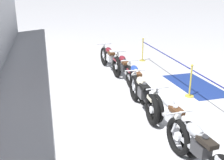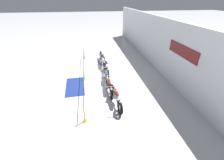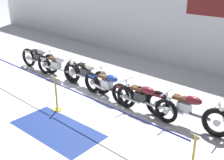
# 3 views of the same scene
# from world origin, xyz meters

# --- Properties ---
(ground_plane) EXTENTS (120.00, 120.00, 0.00)m
(ground_plane) POSITION_xyz_m (0.00, 0.00, 0.00)
(ground_plane) COLOR silver
(back_wall) EXTENTS (28.00, 0.29, 4.20)m
(back_wall) POSITION_xyz_m (0.01, 5.12, 2.10)
(back_wall) COLOR white
(back_wall) RESTS_ON ground
(motorcycle_silver_0) EXTENTS (2.22, 0.62, 0.98)m
(motorcycle_silver_0) POSITION_xyz_m (-3.41, 0.59, 0.49)
(motorcycle_silver_0) COLOR black
(motorcycle_silver_0) RESTS_ON ground
(motorcycle_silver_1) EXTENTS (2.34, 0.62, 0.96)m
(motorcycle_silver_1) POSITION_xyz_m (-2.07, 0.50, 0.48)
(motorcycle_silver_1) COLOR black
(motorcycle_silver_1) RESTS_ON ground
(motorcycle_cream_2) EXTENTS (2.39, 0.62, 0.98)m
(motorcycle_cream_2) POSITION_xyz_m (-0.59, 0.68, 0.48)
(motorcycle_cream_2) COLOR black
(motorcycle_cream_2) RESTS_ON ground
(motorcycle_blue_3) EXTENTS (2.31, 0.62, 0.94)m
(motorcycle_blue_3) POSITION_xyz_m (0.67, 0.46, 0.46)
(motorcycle_blue_3) COLOR black
(motorcycle_blue_3) RESTS_ON ground
(motorcycle_maroon_4) EXTENTS (2.33, 0.62, 0.93)m
(motorcycle_maroon_4) POSITION_xyz_m (2.04, 0.47, 0.46)
(motorcycle_maroon_4) COLOR black
(motorcycle_maroon_4) RESTS_ON ground
(motorcycle_maroon_5) EXTENTS (2.48, 0.62, 0.97)m
(motorcycle_maroon_5) POSITION_xyz_m (3.33, 0.67, 0.48)
(motorcycle_maroon_5) COLOR black
(motorcycle_maroon_5) RESTS_ON ground
(stanchion_far_left) EXTENTS (8.99, 0.28, 1.05)m
(stanchion_far_left) POSITION_xyz_m (-1.35, -1.13, 0.72)
(stanchion_far_left) COLOR gold
(stanchion_far_left) RESTS_ON ground
(stanchion_mid_left) EXTENTS (0.28, 0.28, 1.05)m
(stanchion_mid_left) POSITION_xyz_m (0.06, -1.13, 0.36)
(stanchion_mid_left) COLOR gold
(stanchion_mid_left) RESTS_ON ground
(stanchion_mid_right) EXTENTS (0.28, 0.28, 1.05)m
(stanchion_mid_right) POSITION_xyz_m (4.48, -1.13, 0.36)
(stanchion_mid_right) COLOR gold
(stanchion_mid_right) RESTS_ON ground
(floor_banner) EXTENTS (2.62, 1.38, 0.01)m
(floor_banner) POSITION_xyz_m (0.94, -1.81, 0.00)
(floor_banner) COLOR navy
(floor_banner) RESTS_ON ground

